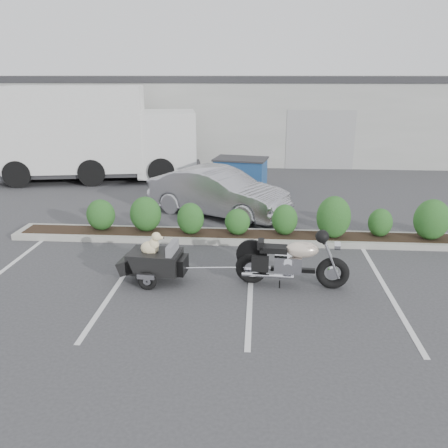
# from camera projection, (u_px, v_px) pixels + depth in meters

# --- Properties ---
(ground) EXTENTS (90.00, 90.00, 0.00)m
(ground) POSITION_uv_depth(u_px,v_px,m) (196.00, 272.00, 10.23)
(ground) COLOR #38383A
(ground) RESTS_ON ground
(planter_kerb) EXTENTS (12.00, 1.00, 0.15)m
(planter_kerb) POSITION_uv_depth(u_px,v_px,m) (245.00, 237.00, 12.23)
(planter_kerb) COLOR #9E9E93
(planter_kerb) RESTS_ON ground
(building) EXTENTS (26.00, 10.00, 4.00)m
(building) POSITION_uv_depth(u_px,v_px,m) (236.00, 114.00, 25.78)
(building) COLOR #9EA099
(building) RESTS_ON ground
(motorcycle) EXTENTS (2.28, 0.78, 1.31)m
(motorcycle) POSITION_uv_depth(u_px,v_px,m) (292.00, 262.00, 9.43)
(motorcycle) COLOR black
(motorcycle) RESTS_ON ground
(pet_trailer) EXTENTS (1.83, 1.03, 1.08)m
(pet_trailer) POSITION_uv_depth(u_px,v_px,m) (154.00, 260.00, 9.67)
(pet_trailer) COLOR black
(pet_trailer) RESTS_ON ground
(sedan) EXTENTS (4.53, 3.28, 1.42)m
(sedan) POSITION_uv_depth(u_px,v_px,m) (218.00, 192.00, 14.17)
(sedan) COLOR #ACABB2
(sedan) RESTS_ON ground
(dumpster) EXTENTS (2.04, 1.57, 1.21)m
(dumpster) POSITION_uv_depth(u_px,v_px,m) (241.00, 175.00, 17.12)
(dumpster) COLOR navy
(dumpster) RESTS_ON ground
(delivery_truck) EXTENTS (8.29, 3.94, 3.64)m
(delivery_truck) POSITION_uv_depth(u_px,v_px,m) (99.00, 136.00, 18.81)
(delivery_truck) COLOR silver
(delivery_truck) RESTS_ON ground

